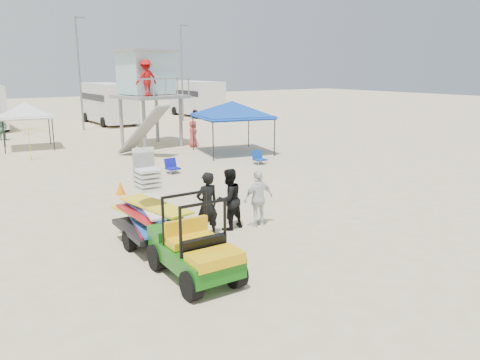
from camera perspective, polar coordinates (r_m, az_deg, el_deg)
ground at (r=11.33m, az=6.60°, el=-9.68°), size 140.00×140.00×0.00m
utility_cart at (r=10.09m, az=-5.61°, el=-7.57°), size 1.26×2.37×1.78m
surf_trailer at (r=12.05m, az=-11.00°, el=-3.82°), size 1.41×2.54×2.23m
man_left at (r=12.45m, az=-4.03°, el=-3.07°), size 0.67×0.45×1.80m
man_mid at (r=13.09m, az=-1.38°, el=-2.35°), size 0.95×0.80×1.74m
man_right at (r=13.38m, az=2.27°, el=-2.25°), size 0.97×0.42×1.63m
lifeguard_tower at (r=27.63m, az=-11.34°, el=12.25°), size 3.81×3.81×5.33m
canopy_blue at (r=24.84m, az=-0.95°, el=9.27°), size 4.16×4.16×3.17m
canopy_white_c at (r=28.83m, az=-24.75°, el=8.34°), size 2.96×2.96×3.02m
umbrella_b at (r=25.30m, az=-24.17°, el=4.08°), size 2.56×2.56×1.65m
cone_near at (r=17.37m, az=-14.36°, el=-0.92°), size 0.34×0.34×0.50m
beach_chair_b at (r=20.49m, az=-8.32°, el=1.71°), size 0.56×0.60×0.64m
beach_chair_c at (r=22.27m, az=2.27°, el=2.78°), size 0.56×0.60×0.64m
rv_mid_right at (r=40.03m, az=-15.76°, el=9.19°), size 2.64×7.00×3.25m
rv_far_right at (r=45.07m, az=-5.38°, el=10.05°), size 2.64×6.60×3.25m
light_pole_left at (r=36.19m, az=-18.98°, el=12.06°), size 0.14×0.14×8.00m
light_pole_right at (r=40.94m, az=-7.10°, el=12.75°), size 0.14×0.14×8.00m
distant_beachgoers at (r=30.03m, az=-18.63°, el=5.75°), size 9.50×10.07×1.56m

